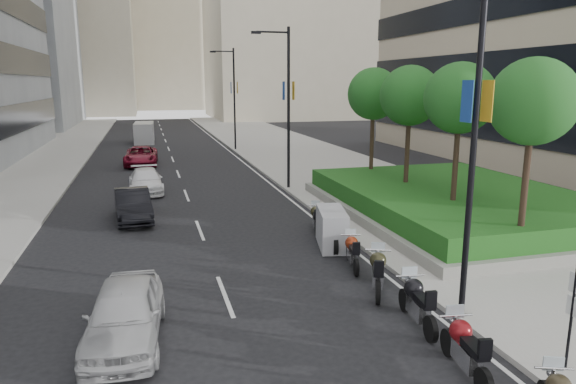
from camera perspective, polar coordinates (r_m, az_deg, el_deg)
name	(u,v)px	position (r m, az deg, el deg)	size (l,w,h in m)	color
ground	(319,358)	(12.07, 3.41, -17.98)	(160.00, 160.00, 0.00)	black
sidewalk_right	(305,157)	(42.19, 1.85, 3.93)	(10.00, 100.00, 0.15)	#9E9B93
sidewalk_left	(24,168)	(41.21, -27.29, 2.39)	(8.00, 100.00, 0.15)	#9E9B93
lane_edge	(241,160)	(40.95, -5.26, 3.53)	(0.12, 100.00, 0.01)	silver
lane_centre	(174,163)	(40.37, -12.55, 3.17)	(0.12, 100.00, 0.01)	silver
building_cream_right	(291,12)	(94.17, 0.36, 19.36)	(28.00, 24.00, 36.00)	#B7AD93
building_cream_left	(60,24)	(111.37, -23.96, 16.71)	(26.00, 24.00, 34.00)	#B7AD93
building_cream_centre	(164,27)	(130.63, -13.63, 17.43)	(30.00, 24.00, 38.00)	#B7AD93
planter	(455,210)	(24.66, 18.10, -1.89)	(10.00, 14.00, 0.40)	gray
hedge	(456,197)	(24.52, 18.19, -0.53)	(9.40, 13.40, 0.80)	#1C4513
tree_0	(533,102)	(18.31, 25.58, 8.98)	(2.80, 2.80, 6.30)	#332319
tree_1	(460,99)	(21.50, 18.56, 9.81)	(2.80, 2.80, 6.30)	#332319
tree_2	(410,96)	(24.93, 13.39, 10.33)	(2.80, 2.80, 6.30)	#332319
tree_3	(373,94)	(28.50, 9.48, 10.66)	(2.80, 2.80, 6.30)	#332319
lamp_post_0	(470,124)	(13.29, 19.54, 7.17)	(2.34, 0.45, 9.00)	black
lamp_post_1	(286,101)	(28.90, -0.24, 10.13)	(2.34, 0.45, 9.00)	black
lamp_post_2	(233,94)	(46.51, -6.18, 10.79)	(2.34, 0.45, 9.00)	black
parking_sign	(572,311)	(12.28, 29.04, -11.45)	(0.06, 0.32, 2.50)	black
motorcycle_1	(465,348)	(11.80, 19.06, -16.10)	(0.75, 2.25, 1.12)	black
motorcycle_2	(417,302)	(13.62, 14.13, -11.80)	(0.77, 2.31, 1.15)	black
motorcycle_3	(378,272)	(15.41, 9.95, -8.76)	(1.11, 2.14, 1.14)	black
motorcycle_4	(352,252)	(17.26, 7.17, -6.62)	(0.73, 2.00, 1.01)	black
motorcycle_5	(332,229)	(19.24, 4.87, -4.07)	(1.43, 2.49, 1.42)	black
motorcycle_6	(316,218)	(21.33, 3.13, -2.92)	(0.77, 1.96, 1.00)	black
car_a	(125,313)	(13.00, -17.68, -12.72)	(1.69, 4.20, 1.43)	#B4B4B7
car_b	(133,205)	(23.91, -16.86, -1.39)	(1.47, 4.21, 1.39)	black
car_c	(146,181)	(29.89, -15.52, 1.21)	(1.80, 4.42, 1.28)	white
car_d	(141,156)	(39.83, -16.02, 3.88)	(2.32, 5.02, 1.40)	maroon
delivery_van	(144,134)	(54.65, -15.69, 6.27)	(2.05, 4.94, 2.04)	#B5B5B7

